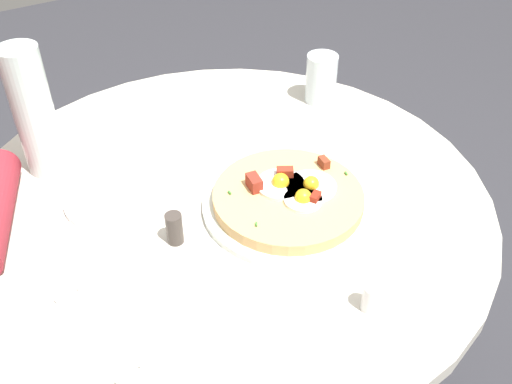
{
  "coord_description": "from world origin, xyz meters",
  "views": [
    {
      "loc": [
        0.38,
        0.72,
        1.4
      ],
      "look_at": [
        -0.04,
        0.05,
        0.74
      ],
      "focal_mm": 40.78,
      "sensor_mm": 36.0,
      "label": 1
    }
  ],
  "objects": [
    {
      "name": "knife",
      "position": [
        0.28,
        0.17,
        0.73
      ],
      "size": [
        0.04,
        0.18,
        0.0
      ],
      "primitive_type": "cube",
      "rotation": [
        0.0,
        0.0,
        1.73
      ],
      "color": "silver",
      "rests_on": "napkin"
    },
    {
      "name": "fork",
      "position": [
        0.32,
        0.18,
        0.73
      ],
      "size": [
        0.04,
        0.18,
        0.0
      ],
      "primitive_type": "cube",
      "rotation": [
        0.0,
        0.0,
        1.73
      ],
      "color": "silver",
      "rests_on": "napkin"
    },
    {
      "name": "breakfast_pizza",
      "position": [
        -0.08,
        0.09,
        0.75
      ],
      "size": [
        0.26,
        0.26,
        0.05
      ],
      "color": "tan",
      "rests_on": "pizza_plate"
    },
    {
      "name": "water_bottle",
      "position": [
        0.25,
        -0.24,
        0.85
      ],
      "size": [
        0.07,
        0.07,
        0.25
      ],
      "primitive_type": "cylinder",
      "color": "silver",
      "rests_on": "dining_table"
    },
    {
      "name": "pepper_shaker",
      "position": [
        0.13,
        0.06,
        0.75
      ],
      "size": [
        0.03,
        0.03,
        0.06
      ],
      "primitive_type": "cylinder",
      "color": "#3F3833",
      "rests_on": "dining_table"
    },
    {
      "name": "pizza_plate",
      "position": [
        -0.08,
        0.09,
        0.73
      ],
      "size": [
        0.3,
        0.3,
        0.01
      ],
      "primitive_type": "cylinder",
      "color": "silver",
      "rests_on": "dining_table"
    },
    {
      "name": "dining_table",
      "position": [
        0.0,
        0.0,
        0.55
      ],
      "size": [
        0.96,
        0.96,
        0.72
      ],
      "color": "beige",
      "rests_on": "ground_plane"
    },
    {
      "name": "bread_plate",
      "position": [
        0.18,
        -0.09,
        0.73
      ],
      "size": [
        0.16,
        0.16,
        0.01
      ],
      "primitive_type": "cylinder",
      "color": "white",
      "rests_on": "dining_table"
    },
    {
      "name": "napkin",
      "position": [
        0.3,
        0.18,
        0.73
      ],
      "size": [
        0.16,
        0.19,
        0.0
      ],
      "primitive_type": "cube",
      "rotation": [
        0.0,
        0.0,
        1.73
      ],
      "color": "white",
      "rests_on": "dining_table"
    },
    {
      "name": "water_glass",
      "position": [
        -0.34,
        -0.18,
        0.78
      ],
      "size": [
        0.07,
        0.07,
        0.11
      ],
      "primitive_type": "cylinder",
      "color": "silver",
      "rests_on": "dining_table"
    },
    {
      "name": "salt_shaker",
      "position": [
        -0.05,
        0.34,
        0.75
      ],
      "size": [
        0.03,
        0.03,
        0.05
      ],
      "primitive_type": "cylinder",
      "color": "white",
      "rests_on": "dining_table"
    }
  ]
}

